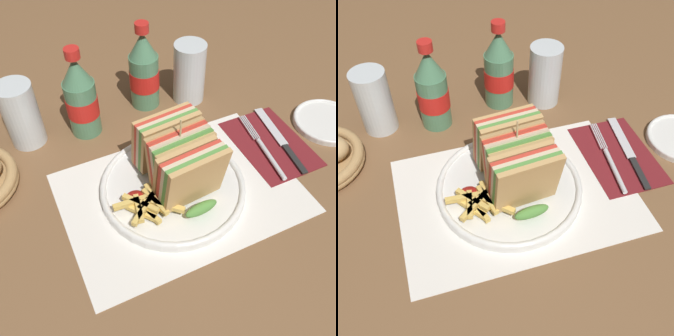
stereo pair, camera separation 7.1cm
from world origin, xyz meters
TOP-DOWN VIEW (x-y plane):
  - ground_plane at (0.00, 0.00)m, footprint 4.00×4.00m
  - placemat at (0.02, 0.01)m, footprint 0.43×0.30m
  - plate_main at (0.01, 0.02)m, footprint 0.27×0.27m
  - club_sandwich at (0.02, 0.02)m, footprint 0.12×0.19m
  - fries_pile at (-0.06, -0.01)m, footprint 0.11×0.09m
  - ketchup_blob at (-0.07, 0.01)m, footprint 0.03×0.03m
  - napkin at (0.24, 0.04)m, footprint 0.13×0.20m
  - fork at (0.21, 0.02)m, footprint 0.04×0.18m
  - knife at (0.26, 0.04)m, footprint 0.04×0.20m
  - coke_bottle_near at (-0.09, 0.24)m, footprint 0.07×0.07m
  - coke_bottle_far at (0.06, 0.28)m, footprint 0.07×0.07m
  - glass_near at (0.16, 0.25)m, footprint 0.07×0.07m
  - glass_far at (-0.20, 0.27)m, footprint 0.07×0.07m
  - side_saucer at (0.39, 0.04)m, footprint 0.14×0.14m

SIDE VIEW (x-z plane):
  - ground_plane at x=0.00m, z-range 0.00..0.00m
  - placemat at x=0.02m, z-range 0.00..0.00m
  - napkin at x=0.24m, z-range 0.00..0.00m
  - knife at x=0.26m, z-range 0.00..0.01m
  - side_saucer at x=0.39m, z-range 0.00..0.01m
  - fork at x=0.21m, z-range 0.00..0.01m
  - plate_main at x=0.01m, z-range 0.00..0.02m
  - ketchup_blob at x=-0.07m, z-range 0.02..0.03m
  - fries_pile at x=-0.06m, z-range 0.02..0.04m
  - glass_near at x=0.16m, z-range -0.01..0.13m
  - glass_far at x=-0.20m, z-range -0.01..0.13m
  - club_sandwich at x=0.02m, z-range 0.00..0.15m
  - coke_bottle_near at x=-0.09m, z-range -0.01..0.18m
  - coke_bottle_far at x=0.06m, z-range -0.01..0.18m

